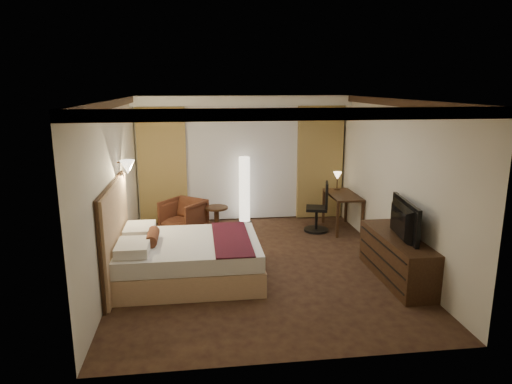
{
  "coord_description": "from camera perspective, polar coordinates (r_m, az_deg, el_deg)",
  "views": [
    {
      "loc": [
        -0.97,
        -7.03,
        2.91
      ],
      "look_at": [
        0.0,
        0.4,
        1.15
      ],
      "focal_mm": 32.0,
      "sensor_mm": 36.0,
      "label": 1
    }
  ],
  "objects": [
    {
      "name": "side_table",
      "position": [
        9.31,
        -4.94,
        -3.38
      ],
      "size": [
        0.47,
        0.47,
        0.51
      ],
      "primitive_type": null,
      "color": "black",
      "rests_on": "floor"
    },
    {
      "name": "bed",
      "position": [
        7.12,
        -8.25,
        -8.31
      ],
      "size": [
        2.13,
        1.66,
        0.62
      ],
      "primitive_type": null,
      "color": "white",
      "rests_on": "floor"
    },
    {
      "name": "armchair",
      "position": [
        9.26,
        -9.07,
        -2.82
      ],
      "size": [
        1.0,
        0.99,
        0.75
      ],
      "primitive_type": "imported",
      "rotation": [
        0.0,
        0.0,
        -0.67
      ],
      "color": "#552E19",
      "rests_on": "floor"
    },
    {
      "name": "dresser",
      "position": [
        7.33,
        17.16,
        -7.87
      ],
      "size": [
        0.5,
        1.78,
        0.69
      ],
      "primitive_type": null,
      "color": "black",
      "rests_on": "floor"
    },
    {
      "name": "desk",
      "position": [
        9.53,
        10.7,
        -2.43
      ],
      "size": [
        0.55,
        1.1,
        0.75
      ],
      "primitive_type": null,
      "color": "black",
      "rests_on": "floor"
    },
    {
      "name": "headboard",
      "position": [
        7.08,
        -17.14,
        -5.15
      ],
      "size": [
        0.12,
        1.96,
        1.5
      ],
      "primitive_type": null,
      "color": "tan",
      "rests_on": "floor"
    },
    {
      "name": "floor",
      "position": [
        7.67,
        0.39,
        -9.08
      ],
      "size": [
        4.5,
        5.5,
        0.01
      ],
      "primitive_type": "cube",
      "color": "black",
      "rests_on": "ground"
    },
    {
      "name": "curtain_right_drape",
      "position": [
        10.14,
        7.96,
        3.68
      ],
      "size": [
        1.0,
        0.14,
        2.45
      ],
      "primitive_type": "cube",
      "color": "#AA914E",
      "rests_on": "back_wall"
    },
    {
      "name": "television",
      "position": [
        7.11,
        17.31,
        -2.82
      ],
      "size": [
        0.78,
        1.2,
        0.15
      ],
      "primitive_type": "imported",
      "rotation": [
        0.0,
        0.0,
        1.45
      ],
      "color": "black",
      "rests_on": "dresser"
    },
    {
      "name": "wall_sconce",
      "position": [
        7.66,
        -15.76,
        3.02
      ],
      "size": [
        0.24,
        0.24,
        0.24
      ],
      "primitive_type": null,
      "color": "white",
      "rests_on": "left_wall"
    },
    {
      "name": "office_chair",
      "position": [
        9.29,
        7.6,
        -1.83
      ],
      "size": [
        0.61,
        0.61,
        1.03
      ],
      "primitive_type": null,
      "rotation": [
        0.0,
        0.0,
        -0.26
      ],
      "color": "black",
      "rests_on": "floor"
    },
    {
      "name": "ceiling",
      "position": [
        7.1,
        0.43,
        11.53
      ],
      "size": [
        4.5,
        5.5,
        0.01
      ],
      "primitive_type": "cube",
      "color": "white",
      "rests_on": "back_wall"
    },
    {
      "name": "curtain_left_drape",
      "position": [
        9.81,
        -11.61,
        3.21
      ],
      "size": [
        1.0,
        0.14,
        2.45
      ],
      "primitive_type": "cube",
      "color": "#AA914E",
      "rests_on": "back_wall"
    },
    {
      "name": "soffit",
      "position": [
        9.58,
        -1.65,
        11.37
      ],
      "size": [
        4.5,
        0.5,
        0.2
      ],
      "primitive_type": "cube",
      "color": "white",
      "rests_on": "ceiling"
    },
    {
      "name": "left_wall",
      "position": [
        7.31,
        -17.34,
        0.29
      ],
      "size": [
        0.02,
        5.5,
        2.7
      ],
      "primitive_type": "cube",
      "color": "beige",
      "rests_on": "floor"
    },
    {
      "name": "floor_lamp",
      "position": [
        9.73,
        -1.45,
        0.25
      ],
      "size": [
        0.31,
        0.31,
        1.45
      ],
      "primitive_type": null,
      "color": "white",
      "rests_on": "floor"
    },
    {
      "name": "curtain_sheer",
      "position": [
        9.89,
        -1.7,
        3.56
      ],
      "size": [
        2.48,
        0.04,
        2.45
      ],
      "primitive_type": "cube",
      "color": "silver",
      "rests_on": "back_wall"
    },
    {
      "name": "crown_molding",
      "position": [
        7.1,
        0.42,
        11.04
      ],
      "size": [
        4.5,
        5.5,
        0.12
      ],
      "primitive_type": null,
      "color": "black",
      "rests_on": "ceiling"
    },
    {
      "name": "back_wall",
      "position": [
        9.95,
        -1.75,
        4.2
      ],
      "size": [
        4.5,
        0.02,
        2.7
      ],
      "primitive_type": "cube",
      "color": "beige",
      "rests_on": "floor"
    },
    {
      "name": "right_wall",
      "position": [
        7.88,
        16.84,
        1.24
      ],
      "size": [
        0.02,
        5.5,
        2.7
      ],
      "primitive_type": "cube",
      "color": "beige",
      "rests_on": "floor"
    },
    {
      "name": "desk_lamp",
      "position": [
        9.77,
        10.12,
        1.27
      ],
      "size": [
        0.18,
        0.18,
        0.34
      ],
      "primitive_type": null,
      "color": "#FFD899",
      "rests_on": "desk"
    }
  ]
}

